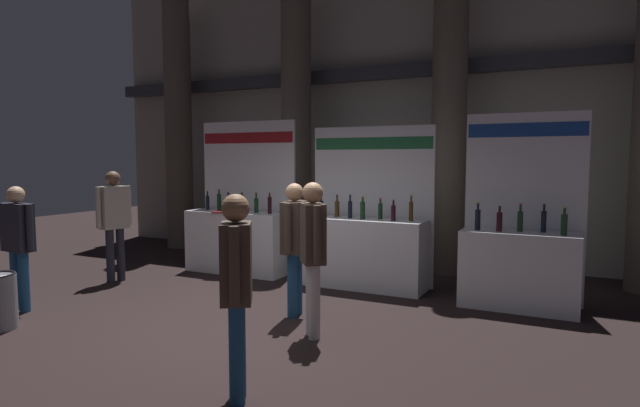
{
  "coord_description": "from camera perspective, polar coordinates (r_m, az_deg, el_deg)",
  "views": [
    {
      "loc": [
        3.42,
        -4.85,
        1.92
      ],
      "look_at": [
        0.45,
        1.12,
        1.35
      ],
      "focal_mm": 29.32,
      "sensor_mm": 36.0,
      "label": 1
    }
  ],
  "objects": [
    {
      "name": "exhibitor_booth_1",
      "position": [
        7.87,
        4.88,
        -4.63
      ],
      "size": [
        1.94,
        0.66,
        2.41
      ],
      "color": "white",
      "rests_on": "ground_plane"
    },
    {
      "name": "ground_plane",
      "position": [
        6.24,
        -8.55,
        -13.08
      ],
      "size": [
        25.3,
        25.3,
        0.0
      ],
      "primitive_type": "plane",
      "color": "black"
    },
    {
      "name": "visitor_2",
      "position": [
        4.17,
        -9.1,
        -8.35
      ],
      "size": [
        0.37,
        0.43,
        1.65
      ],
      "rotation": [
        0.0,
        0.0,
        5.26
      ],
      "color": "navy",
      "rests_on": "ground_plane"
    },
    {
      "name": "hall_colonnade",
      "position": [
        10.06,
        6.47,
        11.79
      ],
      "size": [
        12.65,
        1.23,
        6.37
      ],
      "color": "gray",
      "rests_on": "ground_plane"
    },
    {
      "name": "visitor_1",
      "position": [
        8.74,
        -21.55,
        -1.26
      ],
      "size": [
        0.3,
        0.57,
        1.73
      ],
      "rotation": [
        0.0,
        0.0,
        1.34
      ],
      "color": "#23232D",
      "rests_on": "ground_plane"
    },
    {
      "name": "visitor_7",
      "position": [
        7.58,
        -30.1,
        -3.23
      ],
      "size": [
        0.62,
        0.23,
        1.58
      ],
      "rotation": [
        0.0,
        0.0,
        3.07
      ],
      "color": "navy",
      "rests_on": "ground_plane"
    },
    {
      "name": "exhibitor_booth_0",
      "position": [
        8.98,
        -8.83,
        -3.37
      ],
      "size": [
        1.86,
        0.72,
        2.56
      ],
      "color": "white",
      "rests_on": "ground_plane"
    },
    {
      "name": "visitor_4",
      "position": [
        6.35,
        -2.78,
        -3.71
      ],
      "size": [
        0.3,
        0.56,
        1.63
      ],
      "rotation": [
        0.0,
        0.0,
        4.88
      ],
      "color": "navy",
      "rests_on": "ground_plane"
    },
    {
      "name": "exhibitor_booth_2",
      "position": [
        7.23,
        20.97,
        -5.79
      ],
      "size": [
        1.51,
        0.66,
        2.52
      ],
      "color": "white",
      "rests_on": "ground_plane"
    },
    {
      "name": "visitor_3",
      "position": [
        5.59,
        -0.78,
        -4.73
      ],
      "size": [
        0.39,
        0.41,
        1.67
      ],
      "rotation": [
        0.0,
        0.0,
        2.25
      ],
      "color": "silver",
      "rests_on": "ground_plane"
    }
  ]
}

